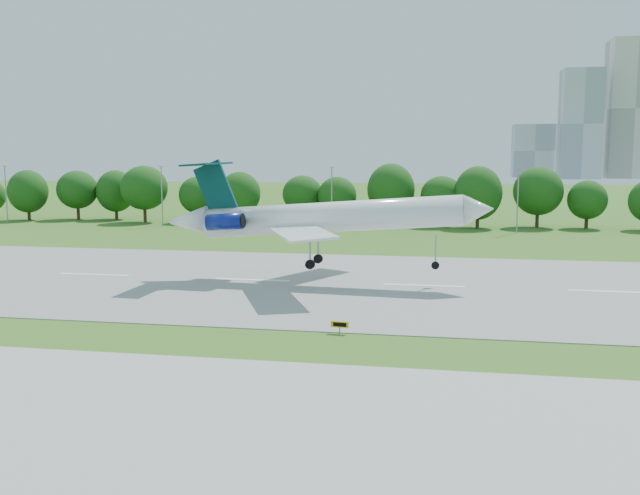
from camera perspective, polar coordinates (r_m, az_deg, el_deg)
The scene contains 10 objects.
ground at distance 56.58m, azimuth 7.35°, elevation -7.72°, with size 600.00×600.00×0.00m, color #335C18.
runway at distance 80.93m, azimuth 8.31°, elevation -3.06°, with size 400.00×45.00×0.08m, color gray.
taxiway at distance 39.51m, azimuth 5.90°, elevation -14.51°, with size 400.00×23.00×0.08m, color #ADADA8.
tree_line at distance 146.80m, azimuth 9.34°, elevation 4.09°, with size 288.40×8.40×10.40m.
light_poles at distance 136.88m, azimuth 8.21°, elevation 3.93°, with size 175.90×0.25×12.19m.
skyline at distance 455.94m, azimuth 23.02°, elevation 8.95°, with size 127.00×52.00×80.00m.
airliner at distance 81.32m, azimuth -0.40°, elevation 2.49°, with size 37.75×27.48×12.22m.
taxi_sign_left at distance 59.25m, azimuth 1.59°, elevation -6.18°, with size 1.51×0.33×1.05m.
service_vehicle_a at distance 143.52m, azimuth -6.40°, elevation 1.80°, with size 1.12×3.21×1.06m, color silver.
service_vehicle_b at distance 143.95m, azimuth -3.77°, elevation 1.87°, with size 1.38×3.42×1.16m, color white.
Camera 1 is at (2.69, -54.52, 14.88)m, focal length 40.00 mm.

